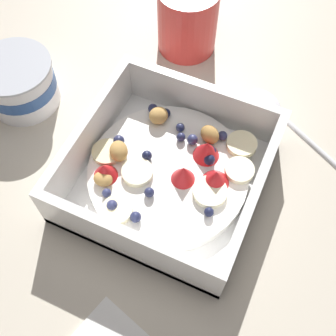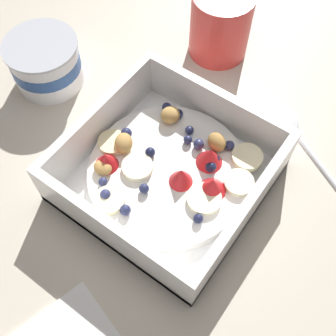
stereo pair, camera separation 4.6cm
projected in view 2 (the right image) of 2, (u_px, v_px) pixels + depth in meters
ground_plane at (190, 179)px, 0.49m from camera, size 2.40×2.40×0.00m
fruit_bowl at (169, 172)px, 0.47m from camera, size 0.20×0.20×0.07m
spoon at (297, 133)px, 0.52m from camera, size 0.10×0.16×0.01m
yogurt_cup at (46, 63)px, 0.54m from camera, size 0.09×0.09×0.06m
coffee_mug at (221, 23)px, 0.56m from camera, size 0.11×0.08×0.09m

